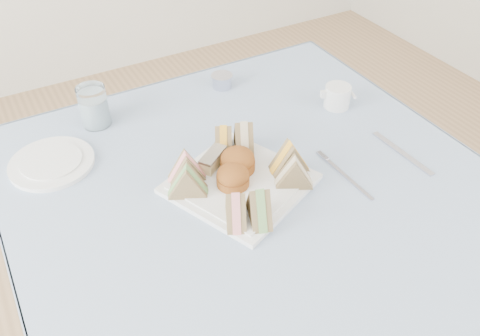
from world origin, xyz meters
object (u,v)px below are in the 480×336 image
creamer_jug (337,96)px  table (252,291)px  serving_plate (240,184)px  water_glass (94,106)px

creamer_jug → table: bearing=-136.4°
serving_plate → water_glass: (-0.20, 0.38, 0.05)m
water_glass → creamer_jug: 0.62m
table → creamer_jug: 0.56m
table → water_glass: 0.63m
table → water_glass: bearing=120.0°
serving_plate → table: bearing=-52.5°
table → serving_plate: size_ratio=3.46×
water_glass → creamer_jug: (0.58, -0.23, -0.02)m
serving_plate → water_glass: size_ratio=2.50×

